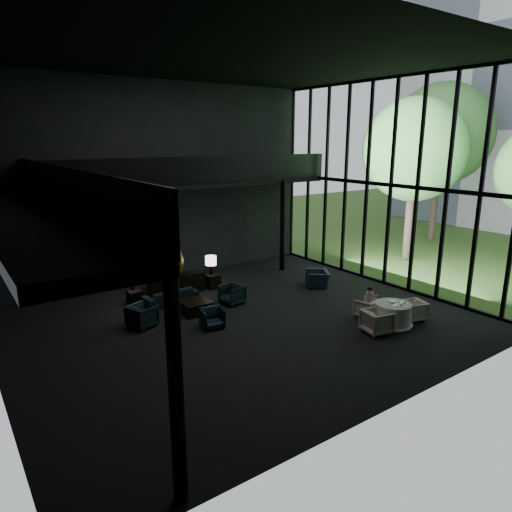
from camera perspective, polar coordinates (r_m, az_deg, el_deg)
floor at (r=14.95m, az=-1.68°, el=-8.13°), size 14.00×12.00×0.02m
ceiling at (r=13.99m, az=-1.95°, el=23.74°), size 14.00×12.00×0.02m
wall_back at (r=19.18m, az=-11.87°, el=8.94°), size 14.00×0.04×8.00m
wall_front at (r=9.56m, az=18.49°, el=3.23°), size 14.00×0.04×8.00m
curtain_wall at (r=18.65m, az=16.51°, el=8.51°), size 0.20×12.00×8.00m
mezzanine_left at (r=11.76m, az=-27.06°, el=4.38°), size 2.00×12.00×0.25m
mezzanine_back at (r=18.71m, az=-7.78°, el=8.98°), size 12.00×2.00×0.25m
railing_left at (r=11.87m, az=-22.60°, el=7.86°), size 0.06×12.00×1.00m
railing_back at (r=17.79m, az=-6.33°, el=10.68°), size 12.00×0.06×1.00m
column_sw at (r=7.39m, az=-9.98°, el=-16.14°), size 0.24×0.24×4.00m
column_nw at (r=17.81m, az=-26.00°, el=0.85°), size 0.24×0.24×4.00m
column_ne at (r=20.22m, az=3.35°, el=3.76°), size 0.24×0.24×4.00m
tree_near at (r=23.01m, az=19.21°, el=12.40°), size 4.80×4.80×7.65m
tree_far at (r=28.26m, az=22.12°, el=13.92°), size 5.60×5.60×8.80m
console at (r=17.51m, az=-10.21°, el=-3.61°), size 2.39×0.54×0.76m
bronze_urn at (r=17.20m, az=-10.30°, el=-0.53°), size 0.76×0.76×1.41m
side_table_left at (r=16.86m, az=-14.92°, el=-5.04°), size 0.47×0.47×0.51m
table_lamp_left at (r=16.75m, az=-15.23°, el=-2.62°), size 0.38×0.38×0.64m
side_table_right at (r=18.14m, az=-5.46°, el=-3.17°), size 0.50×0.50×0.54m
table_lamp_right at (r=17.99m, az=-5.67°, el=-0.67°), size 0.44×0.44×0.74m
sofa at (r=16.61m, az=-10.63°, el=-4.75°), size 1.80×0.57×0.70m
lounge_armchair_west at (r=14.81m, az=-14.04°, el=-7.12°), size 0.96×0.99×0.81m
lounge_armchair_east at (r=16.35m, az=-3.02°, el=-4.74°), size 0.78×0.82×0.74m
lounge_armchair_south at (r=14.41m, az=-5.49°, el=-7.78°), size 0.68×0.65×0.60m
window_armchair at (r=18.42m, az=7.70°, el=-2.64°), size 0.92×1.01×0.74m
coffee_table at (r=15.69m, az=-7.62°, el=-6.32°), size 0.96×0.96×0.42m
dining_table at (r=15.08m, az=16.71°, el=-7.22°), size 1.27×1.27×0.75m
dining_chair_north at (r=15.61m, az=13.72°, el=-6.33°), size 0.69×0.66×0.62m
dining_chair_east at (r=15.79m, az=19.07°, el=-6.44°), size 0.75×0.77×0.65m
dining_chair_west at (r=14.42m, az=14.88°, el=-7.75°), size 0.89×0.93×0.82m
child at (r=15.61m, az=14.03°, el=-4.76°), size 0.26×0.26×0.55m
plate_a at (r=14.79m, az=16.92°, el=-5.89°), size 0.31×0.31×0.02m
plate_b at (r=15.15m, az=16.69°, el=-5.39°), size 0.25×0.25×0.02m
saucer at (r=15.09m, az=17.80°, el=-5.56°), size 0.17×0.17×0.01m
coffee_cup at (r=15.07m, az=18.09°, el=-5.47°), size 0.09×0.09×0.05m
cereal_bowl at (r=14.91m, az=16.68°, el=-5.58°), size 0.15×0.15×0.07m
cream_pot at (r=14.78m, az=17.69°, el=-5.85°), size 0.07×0.07×0.07m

